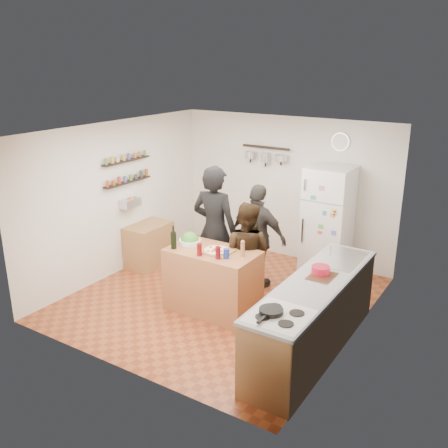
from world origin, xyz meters
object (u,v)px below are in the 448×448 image
Objects in this scene: prep_island at (213,281)px; skillet at (271,311)px; person_back at (258,237)px; salad_bowl at (190,242)px; fridge at (328,221)px; red_bowl at (321,270)px; pepper_mill at (243,250)px; counter_run at (314,317)px; salt_canister at (226,253)px; person_left at (215,230)px; side_table at (149,245)px; person_center at (246,254)px; wall_clock at (340,142)px; wine_bottle at (174,240)px.

skillet is at bearing -37.60° from prep_island.
prep_island is at bearing 84.44° from person_back.
fridge is at bearing 58.24° from salad_bowl.
fridge is (-0.70, 2.04, -0.07)m from red_bowl.
fridge reaches higher than pepper_mill.
salt_canister is at bearing 176.54° from counter_run.
person_left is (-0.62, 0.66, 0.01)m from salt_canister.
side_table is at bearing 152.84° from salad_bowl.
person_back is at bearing 107.09° from pepper_mill.
side_table is at bearing 157.22° from salt_canister.
person_left is at bearing 147.54° from pepper_mill.
pepper_mill is at bearing 48.58° from salt_canister.
pepper_mill reaches higher than salt_canister.
prep_island is 0.81× the size of person_center.
counter_run is (1.30, -0.08, -0.52)m from salt_canister.
prep_island is 0.61m from salt_canister.
person_center reaches higher than salad_bowl.
wall_clock reaches higher than red_bowl.
red_bowl is at bearing 156.86° from person_center.
wall_clock is 0.37× the size of side_table.
pepper_mill is (0.95, 0.27, -0.03)m from wine_bottle.
pepper_mill is at bearing 143.41° from person_left.
salt_canister is at bearing -13.28° from salad_bowl.
counter_run is at bearing 0.58° from wine_bottle.
wine_bottle reaches higher than skillet.
person_center reaches higher than wine_bottle.
prep_island is 1.56× the size of side_table.
wall_clock reaches higher than fridge.
salad_bowl is at bearing 172.98° from counter_run.
pepper_mill is 0.22× the size of side_table.
fridge is at bearing -130.98° from person_left.
red_bowl is 0.74× the size of wall_clock.
skillet is 0.14× the size of fridge.
person_left is at bearing 76.71° from wine_bottle.
salt_canister is 0.08× the size of person_center.
prep_island is at bearing -177.72° from red_bowl.
person_left is 1.20× the size of person_back.
person_back is 0.91× the size of fridge.
person_left reaches higher than person_center.
pepper_mill is (0.87, 0.00, 0.06)m from salad_bowl.
counter_run is (1.92, -0.74, -0.54)m from person_left.
salt_canister reaches higher than counter_run.
wall_clock is 3.63m from side_table.
skillet is at bearing -79.73° from wall_clock.
person_left is 1.66m from side_table.
prep_island is 9.66× the size of salt_canister.
salt_canister is 0.43× the size of wall_clock.
salad_bowl is at bearing 166.72° from salt_canister.
salad_bowl is (-0.42, 0.05, 0.49)m from prep_island.
fridge is at bearing 67.98° from prep_island.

